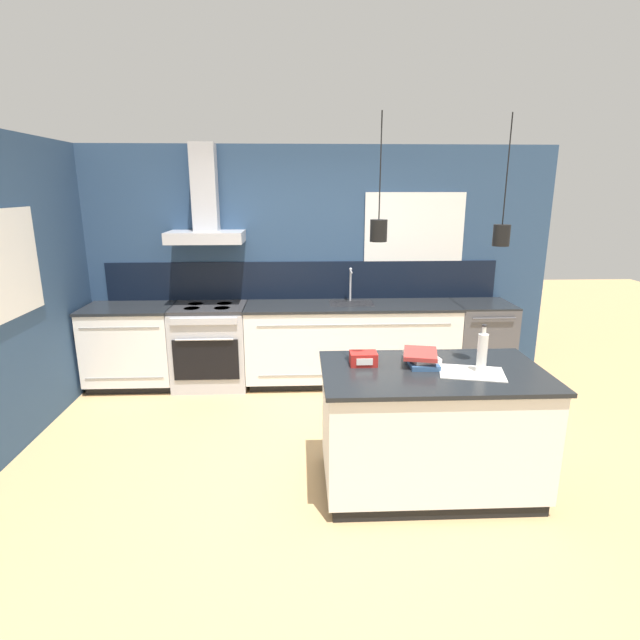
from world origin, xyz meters
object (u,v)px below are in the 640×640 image
(oven_range, at_px, (211,346))
(red_supply_box, at_px, (363,359))
(bottle_on_island, at_px, (482,352))
(book_stack, at_px, (421,358))
(dishwasher, at_px, (480,342))

(oven_range, bearing_deg, red_supply_box, -53.24)
(red_supply_box, bearing_deg, bottle_on_island, -13.48)
(bottle_on_island, distance_m, red_supply_box, 0.82)
(book_stack, bearing_deg, bottle_on_island, -26.83)
(bottle_on_island, bearing_deg, oven_range, 136.50)
(oven_range, relative_size, book_stack, 2.69)
(dishwasher, distance_m, bottle_on_island, 2.34)
(dishwasher, relative_size, bottle_on_island, 2.65)
(dishwasher, height_order, bottle_on_island, bottle_on_island)
(red_supply_box, bearing_deg, book_stack, -0.33)
(oven_range, relative_size, dishwasher, 1.00)
(book_stack, bearing_deg, dishwasher, 58.82)
(oven_range, height_order, bottle_on_island, bottle_on_island)
(dishwasher, xyz_separation_m, book_stack, (-1.17, -1.93, 0.50))
(oven_range, distance_m, dishwasher, 3.03)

